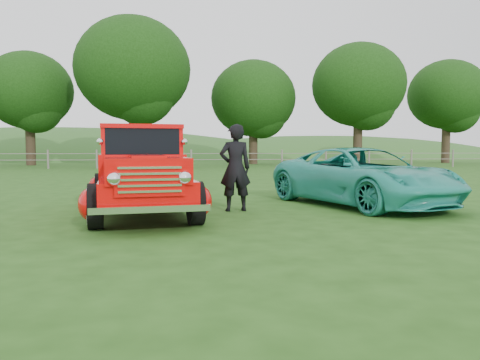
{
  "coord_description": "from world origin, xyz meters",
  "views": [
    {
      "loc": [
        0.01,
        -8.61,
        1.35
      ],
      "look_at": [
        1.03,
        1.2,
        0.66
      ],
      "focal_mm": 35.0,
      "sensor_mm": 36.0,
      "label": 1
    }
  ],
  "objects": [
    {
      "name": "tree_near_east",
      "position": [
        5.0,
        29.0,
        5.25
      ],
      "size": [
        6.8,
        6.8,
        8.33
      ],
      "color": "#302018",
      "rests_on": "ground"
    },
    {
      "name": "tree_far_east",
      "position": [
        22.0,
        30.0,
        5.86
      ],
      "size": [
        6.6,
        6.6,
        8.86
      ],
      "color": "#302018",
      "rests_on": "ground"
    },
    {
      "name": "teal_sedan",
      "position": [
        3.94,
        1.8,
        0.67
      ],
      "size": [
        3.81,
        5.31,
        1.34
      ],
      "primitive_type": "imported",
      "rotation": [
        0.0,
        0.0,
        0.36
      ],
      "color": "teal",
      "rests_on": "ground"
    },
    {
      "name": "ground",
      "position": [
        0.0,
        0.0,
        0.0
      ],
      "size": [
        140.0,
        140.0,
        0.0
      ],
      "primitive_type": "plane",
      "color": "#204612",
      "rests_on": "ground"
    },
    {
      "name": "tree_near_west",
      "position": [
        -4.0,
        25.0,
        6.8
      ],
      "size": [
        8.0,
        8.0,
        10.42
      ],
      "color": "#302018",
      "rests_on": "ground"
    },
    {
      "name": "man",
      "position": [
        0.93,
        1.18,
        0.91
      ],
      "size": [
        0.71,
        0.51,
        1.83
      ],
      "primitive_type": "imported",
      "rotation": [
        0.0,
        0.0,
        3.26
      ],
      "color": "black",
      "rests_on": "ground"
    },
    {
      "name": "red_pickup",
      "position": [
        -0.98,
        0.83,
        0.8
      ],
      "size": [
        2.8,
        5.19,
        1.78
      ],
      "rotation": [
        0.0,
        0.0,
        0.16
      ],
      "color": "black",
      "rests_on": "ground"
    },
    {
      "name": "distant_hills",
      "position": [
        -4.08,
        59.46,
        -4.55
      ],
      "size": [
        116.0,
        60.0,
        18.0
      ],
      "color": "#295920",
      "rests_on": "ground"
    },
    {
      "name": "tree_mid_east",
      "position": [
        13.0,
        27.0,
        6.17
      ],
      "size": [
        7.2,
        7.2,
        9.44
      ],
      "color": "#302018",
      "rests_on": "ground"
    },
    {
      "name": "tree_mid_west",
      "position": [
        -12.0,
        28.0,
        5.55
      ],
      "size": [
        6.4,
        6.4,
        8.46
      ],
      "color": "#302018",
      "rests_on": "ground"
    },
    {
      "name": "fence_line",
      "position": [
        0.0,
        22.0,
        0.6
      ],
      "size": [
        48.0,
        0.12,
        1.2
      ],
      "color": "#6E665D",
      "rests_on": "ground"
    }
  ]
}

